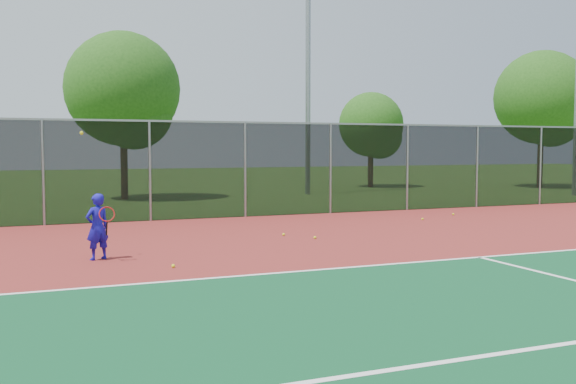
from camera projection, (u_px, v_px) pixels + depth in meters
The scene contains 13 objects.
ground at pixel (501, 301), 9.33m from camera, with size 120.00×120.00×0.00m, color #2F5919.
court_apron at pixel (423, 275), 11.18m from camera, with size 30.00×20.00×0.02m, color maroon.
fence_back at pixel (245, 168), 20.33m from camera, with size 30.00×0.06×3.03m.
tennis_player at pixel (97, 226), 12.58m from camera, with size 0.59×0.65×2.52m.
practice_ball_1 at pixel (423, 219), 19.47m from camera, with size 0.07×0.07×0.07m, color yellow.
practice_ball_2 at pixel (315, 237), 15.49m from camera, with size 0.07×0.07×0.07m, color yellow.
practice_ball_3 at pixel (284, 234), 16.02m from camera, with size 0.07×0.07×0.07m, color yellow.
practice_ball_4 at pixel (173, 266), 11.77m from camera, with size 0.07×0.07×0.07m, color yellow.
practice_ball_6 at pixel (453, 214), 20.87m from camera, with size 0.07×0.07×0.07m, color yellow.
floodlight_n at pixel (308, 33), 29.96m from camera, with size 0.90×0.40×13.54m.
tree_back_left at pixel (125, 94), 27.25m from camera, with size 4.86×4.86×7.14m.
tree_back_mid at pixel (373, 128), 35.73m from camera, with size 3.61×3.61×5.30m.
tree_back_right at pixel (544, 102), 35.20m from camera, with size 5.13×5.13×7.53m.
Camera 1 is at (-6.31, -7.38, 2.23)m, focal length 40.00 mm.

